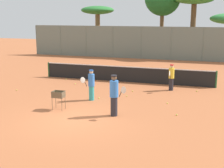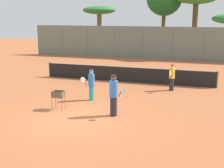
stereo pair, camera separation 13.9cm
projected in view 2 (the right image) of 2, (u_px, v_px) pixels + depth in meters
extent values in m
plane|color=#B26038|center=(75.00, 119.00, 13.60)|extent=(80.00, 80.00, 0.00)
cylinder|color=#26592D|center=(50.00, 69.00, 22.88)|extent=(0.10, 0.10, 1.07)
cylinder|color=#26592D|center=(217.00, 80.00, 19.28)|extent=(0.10, 0.10, 1.07)
cube|color=black|center=(126.00, 75.00, 21.08)|extent=(11.70, 0.01, 1.01)
cube|color=white|center=(126.00, 67.00, 20.97)|extent=(11.70, 0.02, 0.06)
cylinder|color=slate|center=(38.00, 40.00, 35.75)|extent=(0.08, 0.08, 3.31)
cylinder|color=slate|center=(62.00, 40.00, 34.81)|extent=(0.08, 0.08, 3.31)
cylinder|color=slate|center=(87.00, 41.00, 33.86)|extent=(0.08, 0.08, 3.31)
cylinder|color=slate|center=(114.00, 42.00, 32.92)|extent=(0.08, 0.08, 3.31)
cylinder|color=slate|center=(143.00, 43.00, 31.98)|extent=(0.08, 0.08, 3.31)
cylinder|color=slate|center=(173.00, 44.00, 31.03)|extent=(0.08, 0.08, 3.31)
cylinder|color=slate|center=(205.00, 44.00, 30.09)|extent=(0.08, 0.08, 3.31)
cube|color=slate|center=(157.00, 43.00, 31.51)|extent=(27.57, 0.01, 3.31)
cylinder|color=brown|center=(194.00, 31.00, 32.58)|extent=(0.54, 0.54, 5.53)
cylinder|color=brown|center=(163.00, 32.00, 34.73)|extent=(0.42, 0.42, 5.11)
cylinder|color=brown|center=(99.00, 34.00, 37.24)|extent=(0.55, 0.55, 4.51)
ellipsoid|color=#28722D|center=(99.00, 10.00, 36.65)|extent=(3.88, 3.88, 0.97)
cylinder|color=#26262D|center=(114.00, 106.00, 14.00)|extent=(0.31, 0.31, 0.88)
cylinder|color=blue|center=(114.00, 89.00, 13.83)|extent=(0.39, 0.39, 0.74)
sphere|color=brown|center=(114.00, 78.00, 13.72)|extent=(0.24, 0.24, 0.24)
cylinder|color=black|center=(114.00, 76.00, 13.70)|extent=(0.25, 0.25, 0.06)
cylinder|color=black|center=(120.00, 94.00, 13.62)|extent=(0.14, 0.09, 0.27)
ellipsoid|color=silver|center=(123.00, 90.00, 13.44)|extent=(0.37, 0.20, 0.43)
cylinder|color=teal|center=(92.00, 93.00, 16.59)|extent=(0.27, 0.27, 0.77)
cylinder|color=blue|center=(91.00, 80.00, 16.43)|extent=(0.34, 0.34, 0.64)
sphere|color=#DBB28C|center=(91.00, 72.00, 16.34)|extent=(0.21, 0.21, 0.21)
cylinder|color=#2659B2|center=(91.00, 70.00, 16.32)|extent=(0.22, 0.22, 0.05)
cylinder|color=black|center=(86.00, 84.00, 16.27)|extent=(0.11, 0.14, 0.27)
ellipsoid|color=silver|center=(83.00, 80.00, 16.13)|extent=(0.26, 0.34, 0.43)
cylinder|color=#26262D|center=(172.00, 84.00, 18.71)|extent=(0.26, 0.26, 0.74)
cylinder|color=yellow|center=(172.00, 73.00, 18.56)|extent=(0.33, 0.33, 0.62)
sphere|color=#DBB28C|center=(172.00, 66.00, 18.47)|extent=(0.20, 0.20, 0.20)
cylinder|color=red|center=(172.00, 65.00, 18.45)|extent=(0.21, 0.21, 0.05)
cylinder|color=black|center=(171.00, 77.00, 18.29)|extent=(0.04, 0.15, 0.27)
ellipsoid|color=silver|center=(170.00, 74.00, 18.09)|extent=(0.07, 0.40, 0.43)
cylinder|color=brown|center=(52.00, 104.00, 14.88)|extent=(0.02, 0.02, 0.61)
cylinder|color=brown|center=(62.00, 105.00, 14.72)|extent=(0.02, 0.02, 0.61)
cylinder|color=brown|center=(56.00, 102.00, 15.21)|extent=(0.02, 0.02, 0.61)
cylinder|color=brown|center=(65.00, 103.00, 15.05)|extent=(0.02, 0.02, 0.61)
cube|color=brown|center=(58.00, 97.00, 14.90)|extent=(0.55, 0.40, 0.01)
cube|color=brown|center=(56.00, 95.00, 14.68)|extent=(0.55, 0.01, 0.30)
cube|color=brown|center=(60.00, 93.00, 15.05)|extent=(0.55, 0.01, 0.30)
cube|color=brown|center=(53.00, 94.00, 14.95)|extent=(0.01, 0.40, 0.30)
cube|color=brown|center=(63.00, 95.00, 14.78)|extent=(0.01, 0.40, 0.30)
sphere|color=#D1E54C|center=(57.00, 95.00, 14.89)|extent=(0.07, 0.07, 0.07)
sphere|color=#D1E54C|center=(62.00, 96.00, 14.79)|extent=(0.07, 0.07, 0.07)
sphere|color=#D1E54C|center=(61.00, 95.00, 14.95)|extent=(0.07, 0.07, 0.07)
sphere|color=#D1E54C|center=(57.00, 95.00, 14.87)|extent=(0.07, 0.07, 0.07)
sphere|color=#D1E54C|center=(55.00, 95.00, 15.00)|extent=(0.07, 0.07, 0.07)
sphere|color=#D1E54C|center=(64.00, 95.00, 14.94)|extent=(0.07, 0.07, 0.07)
sphere|color=#D1E54C|center=(62.00, 97.00, 14.73)|extent=(0.07, 0.07, 0.07)
sphere|color=#D1E54C|center=(58.00, 96.00, 14.90)|extent=(0.07, 0.07, 0.07)
sphere|color=#D1E54C|center=(59.00, 96.00, 14.95)|extent=(0.07, 0.07, 0.07)
sphere|color=#D1E54C|center=(64.00, 96.00, 14.93)|extent=(0.07, 0.07, 0.07)
sphere|color=#D1E54C|center=(62.00, 95.00, 14.84)|extent=(0.07, 0.07, 0.07)
sphere|color=#D1E54C|center=(60.00, 96.00, 15.01)|extent=(0.07, 0.07, 0.07)
sphere|color=#D1E54C|center=(56.00, 97.00, 14.78)|extent=(0.07, 0.07, 0.07)
sphere|color=#D1E54C|center=(197.00, 91.00, 18.41)|extent=(0.07, 0.07, 0.07)
sphere|color=#D1E54C|center=(176.00, 115.00, 14.08)|extent=(0.07, 0.07, 0.07)
sphere|color=#D1E54C|center=(99.00, 98.00, 16.95)|extent=(0.07, 0.07, 0.07)
sphere|color=#D1E54C|center=(133.00, 91.00, 18.47)|extent=(0.07, 0.07, 0.07)
sphere|color=#D1E54C|center=(17.00, 90.00, 18.81)|extent=(0.07, 0.07, 0.07)
sphere|color=#D1E54C|center=(76.00, 84.00, 20.48)|extent=(0.07, 0.07, 0.07)
sphere|color=#D1E54C|center=(67.00, 79.00, 21.92)|extent=(0.07, 0.07, 0.07)
sphere|color=#D1E54C|center=(167.00, 103.00, 15.93)|extent=(0.07, 0.07, 0.07)
sphere|color=#D1E54C|center=(127.00, 96.00, 17.37)|extent=(0.07, 0.07, 0.07)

